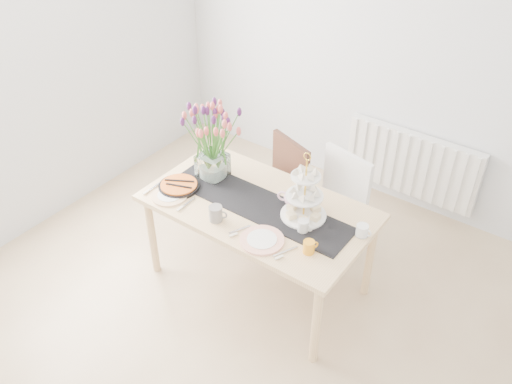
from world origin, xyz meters
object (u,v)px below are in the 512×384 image
Objects in this scene: tart_tin at (179,186)px; plate_right at (262,240)px; mug_white at (303,226)px; teapot at (294,198)px; cake_stand at (304,201)px; chair_white at (335,200)px; plate_left at (170,196)px; tulip_vase at (211,132)px; radiator at (411,164)px; chair_brown at (279,184)px; mug_grey at (216,213)px; dining_table at (258,213)px; mug_orange at (309,247)px; cream_jug at (362,230)px.

tart_tin reaches higher than plate_right.
mug_white is 0.29m from plate_right.
cake_stand is at bearing -46.73° from teapot.
tart_tin is (-0.91, -0.25, -0.12)m from cake_stand.
plate_left is (-0.85, -0.94, 0.23)m from chair_white.
radiator is at bearing 56.44° from tulip_vase.
plate_right is (-0.16, -0.24, -0.04)m from mug_white.
chair_brown is 0.67m from teapot.
chair_white is 2.99× the size of tart_tin.
mug_grey is (-0.46, -0.38, -0.08)m from cake_stand.
cake_stand is 4.19× the size of mug_grey.
radiator is 1.53m from teapot.
plate_left reaches higher than dining_table.
cake_stand is at bearing 15.48° from tart_tin.
teapot is (0.41, -0.43, 0.30)m from chair_brown.
cake_stand reaches higher than tart_tin.
tulip_vase is at bearing 170.55° from dining_table.
plate_right is at bearing -98.44° from radiator.
chair_brown reaches higher than tart_tin.
chair_brown is at bearing -158.87° from chair_white.
cake_stand reaches higher than dining_table.
dining_table is 0.71m from chair_white.
tulip_vase is at bearing 164.90° from mug_white.
cake_stand is at bearing 65.93° from mug_orange.
tulip_vase is at bearing 102.81° from mug_orange.
tulip_vase reaches higher than mug_white.
teapot reaches higher than dining_table.
chair_brown is at bearing 117.36° from plate_right.
radiator is 1.50m from cream_jug.
chair_white is at bearing 36.62° from tulip_vase.
cake_stand is at bearing -97.36° from radiator.
tulip_vase reaches higher than chair_brown.
tulip_vase is 0.76m from teapot.
chair_white is 0.76m from mug_white.
mug_orange is at bearing -26.74° from chair_brown.
mug_white is at bearing -67.41° from chair_white.
tart_tin is 1.13m from mug_orange.
dining_table is 0.62m from tart_tin.
teapot is 0.89m from plate_left.
mug_orange is at bearing -54.08° from mug_white.
cake_stand reaches higher than chair_white.
radiator is 2.03m from mug_grey.
teapot is 0.28m from mug_white.
tulip_vase reaches higher than dining_table.
teapot reaches higher than mug_orange.
plate_right is (0.83, -0.12, -0.01)m from tart_tin.
radiator is 1.68m from mug_white.
dining_table is 7.16× the size of teapot.
plate_right is (0.24, -0.29, 0.08)m from dining_table.
cream_jug is 0.98m from mug_grey.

